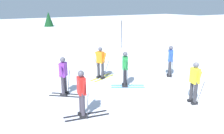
# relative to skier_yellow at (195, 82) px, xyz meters

# --- Properties ---
(ground_plane) EXTENTS (120.00, 120.00, 0.00)m
(ground_plane) POSITION_rel_skier_yellow_xyz_m (0.18, 0.31, -0.92)
(ground_plane) COLOR silver
(far_snow_ridge) EXTENTS (80.00, 7.94, 1.73)m
(far_snow_ridge) POSITION_rel_skier_yellow_xyz_m (0.18, 18.38, -0.05)
(far_snow_ridge) COLOR silver
(far_snow_ridge) RESTS_ON ground
(skier_yellow) EXTENTS (1.63, 0.95, 1.71)m
(skier_yellow) POSITION_rel_skier_yellow_xyz_m (0.00, 0.00, 0.00)
(skier_yellow) COLOR silver
(skier_yellow) RESTS_ON ground
(skier_blue) EXTENTS (1.43, 1.35, 1.71)m
(skier_blue) POSITION_rel_skier_yellow_xyz_m (1.84, 3.06, 0.04)
(skier_blue) COLOR silver
(skier_blue) RESTS_ON ground
(skier_red) EXTENTS (1.64, 0.99, 1.71)m
(skier_red) POSITION_rel_skier_yellow_xyz_m (-4.21, 1.37, 0.00)
(skier_red) COLOR black
(skier_red) RESTS_ON ground
(skier_purple) EXTENTS (1.44, 1.34, 1.71)m
(skier_purple) POSITION_rel_skier_yellow_xyz_m (-4.01, 3.63, 0.04)
(skier_purple) COLOR black
(skier_purple) RESTS_ON ground
(skier_green) EXTENTS (1.55, 1.17, 1.71)m
(skier_green) POSITION_rel_skier_yellow_xyz_m (-1.12, 3.08, -0.00)
(skier_green) COLOR #237AC6
(skier_green) RESTS_ON ground
(skier_orange) EXTENTS (1.63, 0.95, 1.71)m
(skier_orange) POSITION_rel_skier_yellow_xyz_m (-1.48, 4.78, -0.00)
(skier_orange) COLOR gold
(skier_orange) RESTS_ON ground
(trail_marker_pole) EXTENTS (0.06, 0.06, 2.43)m
(trail_marker_pole) POSITION_rel_skier_yellow_xyz_m (4.60, 11.50, 0.30)
(trail_marker_pole) COLOR black
(trail_marker_pole) RESTS_ON ground
(conifer_far_right) EXTENTS (1.70, 1.70, 3.12)m
(conifer_far_right) POSITION_rel_skier_yellow_xyz_m (-0.18, 16.92, 0.92)
(conifer_far_right) COLOR #513823
(conifer_far_right) RESTS_ON ground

